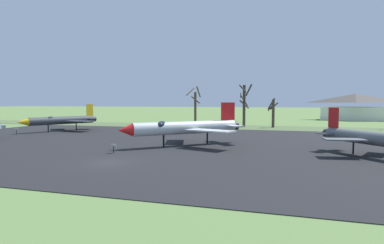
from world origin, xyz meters
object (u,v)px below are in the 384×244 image
jet_fighter_rear_center (379,139)px  visitor_building (355,107)px  info_placard_front_left (114,147)px  jet_fighter_rear_left (61,120)px  info_placard_rear_left (16,130)px  jet_fighter_front_left (185,127)px

jet_fighter_rear_center → visitor_building: size_ratio=0.58×
info_placard_front_left → jet_fighter_rear_left: (-22.34, 19.68, 1.36)m
jet_fighter_rear_left → info_placard_rear_left: jet_fighter_rear_left is taller
info_placard_front_left → jet_fighter_rear_left: 29.81m
info_placard_front_left → jet_fighter_rear_center: (25.38, 4.53, 1.25)m
info_placard_rear_left → jet_fighter_rear_center: bearing=-8.7°
visitor_building → jet_fighter_front_left: bearing=-114.1°
jet_fighter_front_left → jet_fighter_rear_center: size_ratio=1.13×
jet_fighter_front_left → info_placard_rear_left: size_ratio=11.89×
info_placard_front_left → jet_fighter_rear_center: size_ratio=0.09×
jet_fighter_front_left → jet_fighter_rear_center: bearing=-8.9°
jet_fighter_front_left → visitor_building: visitor_building is taller
jet_fighter_rear_center → info_placard_rear_left: 50.99m
jet_fighter_front_left → jet_fighter_rear_left: size_ratio=0.97×
jet_fighter_front_left → info_placard_rear_left: bearing=171.5°
info_placard_front_left → visitor_building: (35.17, 74.69, 3.15)m
jet_fighter_rear_left → visitor_building: visitor_building is taller
jet_fighter_front_left → jet_fighter_rear_center: jet_fighter_front_left is taller
jet_fighter_rear_center → info_placard_front_left: bearing=-169.9°
jet_fighter_rear_center → info_placard_rear_left: size_ratio=10.55×
info_placard_front_left → info_placard_rear_left: 27.84m
jet_fighter_rear_left → visitor_building: (57.52, 55.00, 1.79)m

